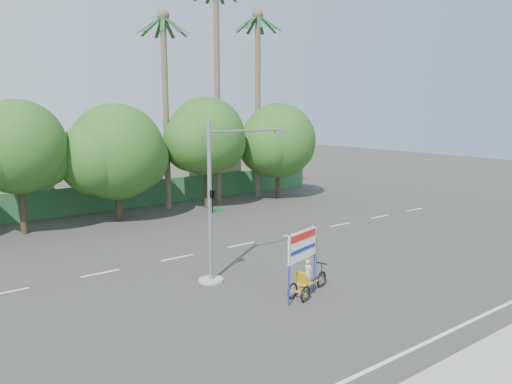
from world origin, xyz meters
TOP-DOWN VIEW (x-y plane):
  - ground at (0.00, 0.00)m, footprint 120.00×120.00m
  - sidewalk_near at (0.00, -7.50)m, footprint 50.00×2.40m
  - fence at (0.00, 21.50)m, footprint 38.00×0.08m
  - building_right at (8.00, 26.00)m, footprint 14.00×8.00m
  - tree_left at (-7.05, 18.00)m, footprint 6.66×5.60m
  - tree_center at (-1.05, 18.00)m, footprint 7.62×6.40m
  - tree_right at (5.95, 18.00)m, footprint 6.90×5.80m
  - tree_far_right at (12.95, 18.00)m, footprint 7.38×6.20m
  - palm_tall at (8.00, 19.50)m, footprint 3.73×3.79m
  - palm_mid at (12.00, 19.50)m, footprint 3.73×3.79m
  - palm_short at (3.50, 19.50)m, footprint 3.73×3.79m
  - traffic_signal at (-2.20, 3.98)m, footprint 4.72×1.10m
  - trike_billboard at (-0.39, 0.19)m, footprint 2.89×1.17m

SIDE VIEW (x-z plane):
  - ground at x=0.00m, z-range 0.00..0.00m
  - sidewalk_near at x=0.00m, z-range 0.00..0.12m
  - fence at x=0.00m, z-range 0.00..2.00m
  - trike_billboard at x=-0.39m, z-range -0.29..2.65m
  - building_right at x=8.00m, z-range 0.00..3.60m
  - traffic_signal at x=-2.20m, z-range -0.58..6.42m
  - tree_center at x=-1.05m, z-range 0.54..8.39m
  - tree_far_right at x=12.95m, z-range 0.68..8.61m
  - tree_left at x=-7.05m, z-range 1.02..9.09m
  - tree_right at x=5.95m, z-range 1.06..9.42m
  - palm_short at x=3.50m, z-range 1.64..16.09m
  - palm_mid at x=12.00m, z-range 1.67..17.12m
  - palm_tall at x=8.00m, z-range 1.74..19.19m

